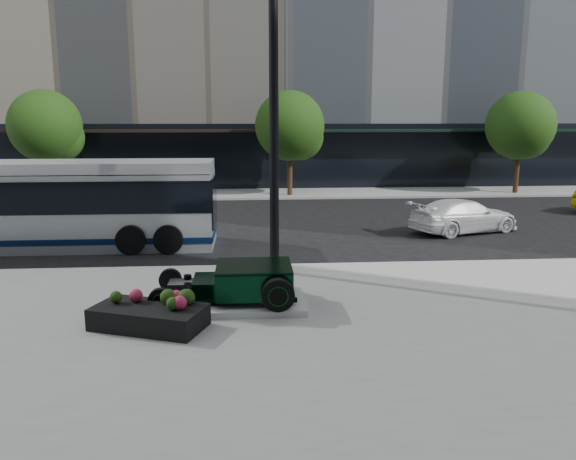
{
  "coord_description": "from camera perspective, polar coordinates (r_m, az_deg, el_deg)",
  "views": [
    {
      "loc": [
        -1.38,
        -18.01,
        4.37
      ],
      "look_at": [
        -0.22,
        -2.31,
        1.2
      ],
      "focal_mm": 35.0,
      "sensor_mm": 36.0,
      "label": 1
    }
  ],
  "objects": [
    {
      "name": "ground",
      "position": [
        18.58,
        0.17,
        -2.22
      ],
      "size": [
        120.0,
        120.0,
        0.0
      ],
      "primitive_type": "plane",
      "color": "black",
      "rests_on": "ground"
    },
    {
      "name": "hot_rod",
      "position": [
        12.89,
        -4.44,
        -5.2
      ],
      "size": [
        3.22,
        2.0,
        0.81
      ],
      "color": "black",
      "rests_on": "display_plinth"
    },
    {
      "name": "display_plinth",
      "position": [
        13.05,
        -5.88,
        -7.34
      ],
      "size": [
        3.4,
        1.8,
        0.15
      ],
      "primitive_type": "cube",
      "color": "silver",
      "rests_on": "sidewalk_near"
    },
    {
      "name": "sidewalk_far",
      "position": [
        32.33,
        -1.72,
        3.71
      ],
      "size": [
        70.0,
        4.0,
        0.12
      ],
      "primitive_type": "cube",
      "color": "gray",
      "rests_on": "ground"
    },
    {
      "name": "white_sedan",
      "position": [
        22.67,
        17.45,
        1.38
      ],
      "size": [
        4.76,
        3.16,
        1.28
      ],
      "primitive_type": "imported",
      "rotation": [
        0.0,
        0.0,
        1.91
      ],
      "color": "white",
      "rests_on": "ground"
    },
    {
      "name": "transit_bus",
      "position": [
        20.8,
        -24.31,
        2.4
      ],
      "size": [
        12.12,
        2.88,
        2.92
      ],
      "color": "#A5A9AE",
      "rests_on": "ground"
    },
    {
      "name": "sidewalk_near",
      "position": [
        8.76,
        5.67,
        -18.12
      ],
      "size": [
        70.0,
        17.0,
        0.12
      ],
      "primitive_type": "cube",
      "color": "gray",
      "rests_on": "ground"
    },
    {
      "name": "lamppost",
      "position": [
        15.25,
        -1.44,
        9.98
      ],
      "size": [
        0.46,
        0.46,
        8.39
      ],
      "color": "black",
      "rests_on": "sidewalk_near"
    },
    {
      "name": "info_plaque",
      "position": [
        12.33,
        -15.21,
        -8.57
      ],
      "size": [
        0.45,
        0.37,
        0.31
      ],
      "color": "silver",
      "rests_on": "sidewalk_near"
    },
    {
      "name": "street_trees",
      "position": [
        31.19,
        0.45,
        10.27
      ],
      "size": [
        29.8,
        3.8,
        5.7
      ],
      "color": "black",
      "rests_on": "sidewalk_far"
    },
    {
      "name": "flower_planter",
      "position": [
        11.97,
        -13.95,
        -8.39
      ],
      "size": [
        2.51,
        1.85,
        0.73
      ],
      "color": "black",
      "rests_on": "sidewalk_near"
    }
  ]
}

